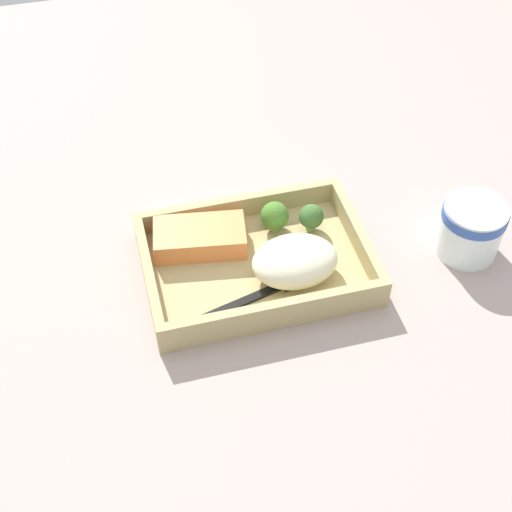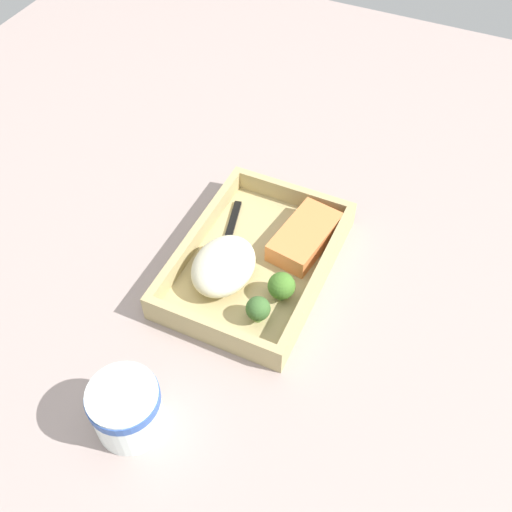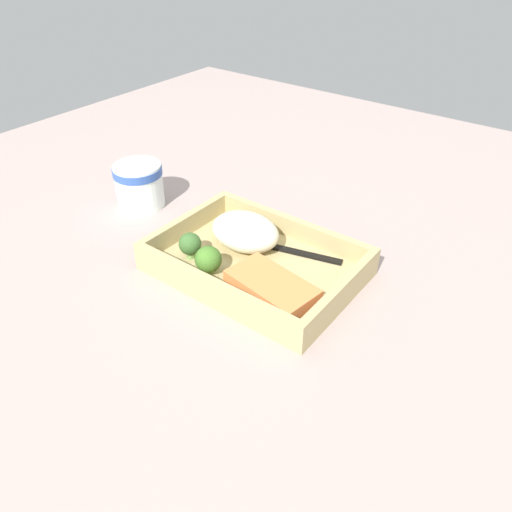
{
  "view_description": "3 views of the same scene",
  "coord_description": "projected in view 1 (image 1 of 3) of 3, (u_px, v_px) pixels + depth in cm",
  "views": [
    {
      "loc": [
        -15.63,
        -59.84,
        69.8
      ],
      "look_at": [
        0.0,
        0.0,
        2.7
      ],
      "focal_mm": 50.0,
      "sensor_mm": 36.0,
      "label": 1
    },
    {
      "loc": [
        49.99,
        22.93,
        67.82
      ],
      "look_at": [
        0.0,
        0.0,
        2.7
      ],
      "focal_mm": 42.0,
      "sensor_mm": 36.0,
      "label": 2
    },
    {
      "loc": [
        -35.07,
        46.52,
        43.94
      ],
      "look_at": [
        0.0,
        0.0,
        2.7
      ],
      "focal_mm": 35.0,
      "sensor_mm": 36.0,
      "label": 3
    }
  ],
  "objects": [
    {
      "name": "ground_plane",
      "position": [
        256.0,
        275.0,
        0.94
      ],
      "size": [
        160.0,
        160.0,
        2.0
      ],
      "primitive_type": "cube",
      "color": "#A18E88"
    },
    {
      "name": "takeout_tray",
      "position": [
        256.0,
        267.0,
        0.93
      ],
      "size": [
        28.81,
        20.21,
        1.2
      ],
      "primitive_type": "cube",
      "color": "tan",
      "rests_on": "ground_plane"
    },
    {
      "name": "tray_rim",
      "position": [
        256.0,
        256.0,
        0.91
      ],
      "size": [
        28.81,
        20.21,
        3.19
      ],
      "color": "tan",
      "rests_on": "takeout_tray"
    },
    {
      "name": "salmon_fillet",
      "position": [
        200.0,
        238.0,
        0.93
      ],
      "size": [
        12.78,
        8.1,
        3.14
      ],
      "primitive_type": "cube",
      "rotation": [
        0.0,
        0.0,
        -0.16
      ],
      "color": "#E88244",
      "rests_on": "takeout_tray"
    },
    {
      "name": "mashed_potatoes",
      "position": [
        295.0,
        261.0,
        0.89
      ],
      "size": [
        10.97,
        8.4,
        5.03
      ],
      "primitive_type": "ellipsoid",
      "color": "beige",
      "rests_on": "takeout_tray"
    },
    {
      "name": "broccoli_floret_1",
      "position": [
        311.0,
        217.0,
        0.95
      ],
      "size": [
        3.32,
        3.32,
        4.04
      ],
      "color": "#759F51",
      "rests_on": "takeout_tray"
    },
    {
      "name": "broccoli_floret_2",
      "position": [
        275.0,
        216.0,
        0.95
      ],
      "size": [
        3.8,
        3.8,
        4.31
      ],
      "color": "#749C58",
      "rests_on": "takeout_tray"
    },
    {
      "name": "fork",
      "position": [
        258.0,
        296.0,
        0.88
      ],
      "size": [
        15.72,
        5.5,
        0.44
      ],
      "color": "black",
      "rests_on": "takeout_tray"
    },
    {
      "name": "paper_cup",
      "position": [
        471.0,
        227.0,
        0.93
      ],
      "size": [
        8.41,
        8.41,
        7.69
      ],
      "color": "white",
      "rests_on": "ground_plane"
    }
  ]
}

